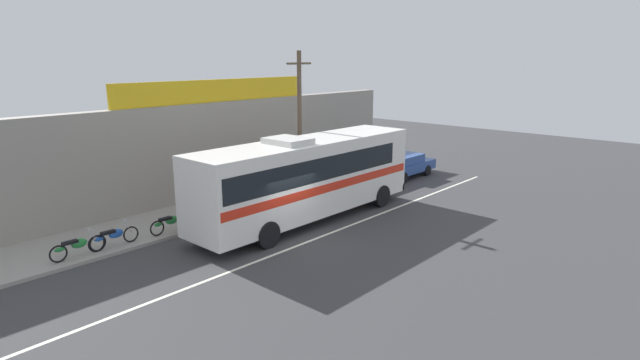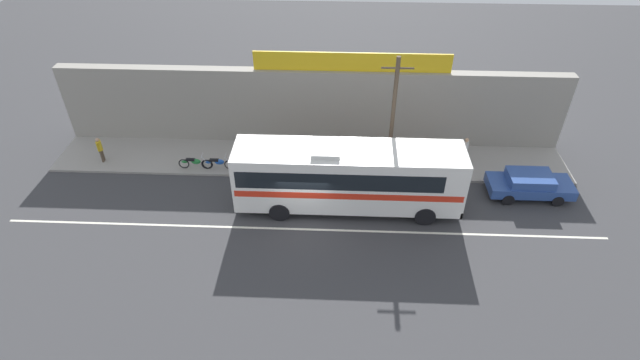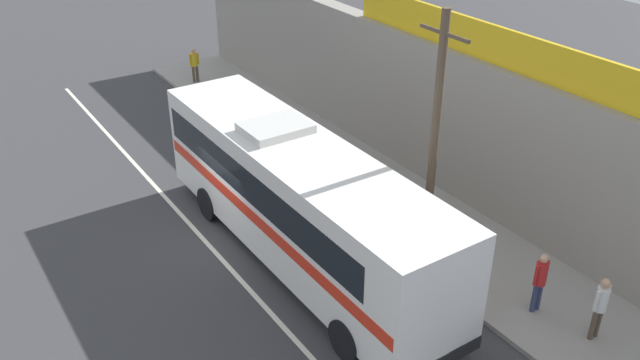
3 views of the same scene
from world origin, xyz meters
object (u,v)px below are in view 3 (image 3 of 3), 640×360
at_px(intercity_bus, 297,195).
at_px(motorcycle_black, 242,116).
at_px(motorcycle_purple, 259,127).
at_px(pedestrian_near_shop, 194,63).
at_px(motorcycle_blue, 313,167).
at_px(utility_pole, 434,144).
at_px(motorcycle_orange, 287,150).
at_px(pedestrian_by_curb, 540,278).
at_px(pedestrian_far_left, 601,304).

distance_m(intercity_bus, motorcycle_black, 9.27).
distance_m(motorcycle_purple, pedestrian_near_shop, 6.97).
relative_size(motorcycle_purple, motorcycle_blue, 1.04).
bearing_deg(motorcycle_purple, intercity_bus, -21.21).
height_order(utility_pole, motorcycle_orange, utility_pole).
relative_size(utility_pole, motorcycle_purple, 3.77).
bearing_deg(intercity_bus, motorcycle_black, 161.96).
xyz_separation_m(motorcycle_purple, motorcycle_black, (-1.36, -0.02, 0.00)).
relative_size(utility_pole, pedestrian_by_curb, 4.22).
height_order(intercity_bus, pedestrian_far_left, intercity_bus).
height_order(motorcycle_purple, pedestrian_far_left, pedestrian_far_left).
relative_size(motorcycle_orange, pedestrian_by_curb, 1.08).
bearing_deg(pedestrian_by_curb, motorcycle_black, -176.65).
distance_m(intercity_bus, pedestrian_by_curb, 6.59).
distance_m(utility_pole, pedestrian_near_shop, 16.86).
height_order(motorcycle_purple, pedestrian_by_curb, pedestrian_by_curb).
xyz_separation_m(intercity_bus, pedestrian_by_curb, (5.39, 3.66, -0.94)).
bearing_deg(motorcycle_purple, motorcycle_orange, -3.22).
height_order(utility_pole, pedestrian_near_shop, utility_pole).
distance_m(utility_pole, pedestrian_by_curb, 4.21).
distance_m(motorcycle_orange, pedestrian_far_left, 11.99).
bearing_deg(pedestrian_far_left, intercity_bus, -149.47).
bearing_deg(pedestrian_by_curb, pedestrian_near_shop, -179.05).
bearing_deg(motorcycle_blue, pedestrian_near_shop, 177.00).
bearing_deg(utility_pole, intercity_bus, -131.45).
distance_m(utility_pole, motorcycle_black, 11.51).
bearing_deg(motorcycle_blue, intercity_bus, -38.60).
height_order(motorcycle_orange, motorcycle_blue, same).
height_order(utility_pole, motorcycle_black, utility_pole).
bearing_deg(motorcycle_orange, pedestrian_by_curb, 5.13).
xyz_separation_m(utility_pole, pedestrian_by_curb, (3.06, 1.01, -2.72)).
relative_size(motorcycle_black, pedestrian_near_shop, 1.22).
height_order(pedestrian_by_curb, pedestrian_far_left, pedestrian_far_left).
distance_m(motorcycle_orange, motorcycle_purple, 2.28).
bearing_deg(motorcycle_blue, motorcycle_black, 179.28).
distance_m(pedestrian_by_curb, pedestrian_far_left, 1.49).
bearing_deg(motorcycle_blue, motorcycle_orange, -178.30).
bearing_deg(utility_pole, motorcycle_orange, 179.42).
xyz_separation_m(intercity_bus, utility_pole, (2.34, 2.64, 1.78)).
bearing_deg(utility_pole, pedestrian_by_curb, 18.33).
bearing_deg(utility_pole, motorcycle_purple, 178.80).
bearing_deg(utility_pole, motorcycle_black, 179.02).
height_order(utility_pole, motorcycle_purple, utility_pole).
bearing_deg(utility_pole, motorcycle_blue, 178.79).
xyz_separation_m(motorcycle_orange, pedestrian_near_shop, (-9.22, 0.61, 0.49)).
relative_size(utility_pole, motorcycle_black, 3.69).
height_order(pedestrian_near_shop, pedestrian_far_left, pedestrian_far_left).
relative_size(pedestrian_by_curb, pedestrian_far_left, 0.98).
relative_size(utility_pole, motorcycle_orange, 3.89).
distance_m(motorcycle_black, pedestrian_far_left, 15.59).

